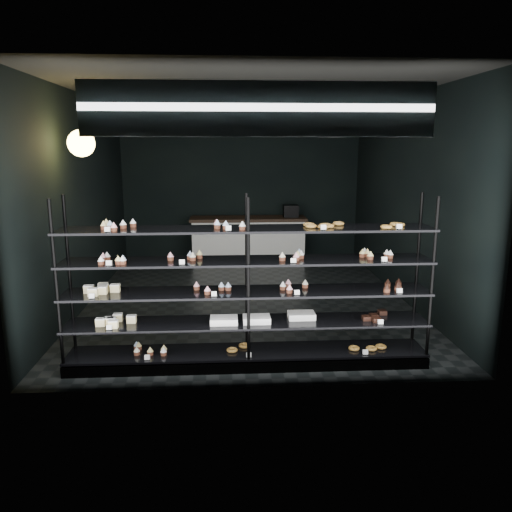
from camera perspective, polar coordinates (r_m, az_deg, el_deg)
name	(u,v)px	position (r m, az deg, el deg)	size (l,w,h in m)	color
room	(247,200)	(7.75, -1.04, 6.41)	(5.01, 6.01, 3.20)	black
display_shelf	(246,311)	(5.55, -1.19, -6.33)	(4.00, 0.50, 1.91)	black
signage	(260,109)	(4.79, 0.40, 16.46)	(3.30, 0.05, 0.50)	#0C0B3A
pendant_lamp	(81,143)	(6.81, -19.35, 12.07)	(0.34, 0.34, 0.90)	black
service_counter	(249,240)	(10.39, -0.82, 1.84)	(2.38, 0.65, 1.23)	silver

